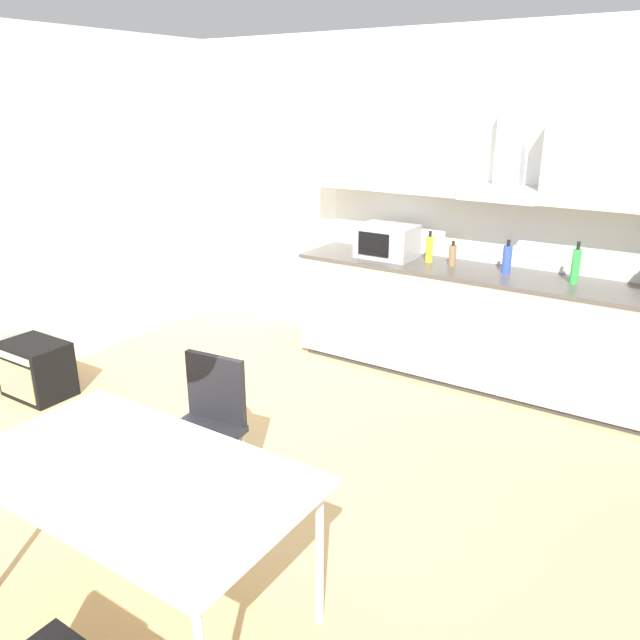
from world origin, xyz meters
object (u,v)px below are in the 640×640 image
dining_table (135,479)px  bottle_yellow (429,249)px  bottle_blue (507,259)px  pendant_lamp (103,206)px  bottle_brown (452,255)px  chair_far_left (207,417)px  microwave (387,241)px  guitar_amp (36,369)px  bottle_green (576,266)px

dining_table → bottle_yellow: bearing=92.0°
bottle_blue → pendant_lamp: 3.44m
bottle_brown → dining_table: 3.30m
bottle_yellow → chair_far_left: bearing=-95.4°
microwave → guitar_amp: bearing=-131.7°
bottle_blue → guitar_amp: bottle_blue is taller
bottle_brown → chair_far_left: (-0.44, -2.48, -0.49)m
dining_table → guitar_amp: size_ratio=2.91×
bottle_green → pendant_lamp: pendant_lamp is taller
dining_table → pendant_lamp: (0.00, -0.00, 1.16)m
bottle_blue → chair_far_left: bearing=-109.5°
bottle_green → bottle_blue: 0.51m
bottle_yellow → pendant_lamp: size_ratio=0.83×
bottle_brown → bottle_yellow: 0.21m
bottle_brown → bottle_yellow: bottle_yellow is taller
guitar_amp → dining_table: bearing=-23.9°
dining_table → guitar_amp: (-2.42, 1.07, -0.49)m
guitar_amp → bottle_yellow: bearing=43.8°
bottle_blue → bottle_yellow: 0.65m
bottle_yellow → dining_table: (0.11, -3.29, -0.34)m
pendant_lamp → dining_table: bearing=90.0°
microwave → bottle_brown: size_ratio=2.33×
guitar_amp → bottle_blue: bearing=37.0°
bottle_yellow → dining_table: 3.31m
bottle_brown → chair_far_left: bearing=-100.2°
bottle_blue → dining_table: 3.36m
pendant_lamp → bottle_yellow: bearing=92.0°
bottle_yellow → dining_table: bearing=-88.0°
dining_table → chair_far_left: size_ratio=1.74×
bottle_green → dining_table: 3.46m
bottle_green → chair_far_left: bearing=-119.5°
bottle_brown → chair_far_left: size_ratio=0.24×
bottle_green → dining_table: bottle_green is taller
bottle_blue → chair_far_left: size_ratio=0.30×
bottle_brown → pendant_lamp: bearing=-91.7°
microwave → chair_far_left: microwave is taller
bottle_blue → bottle_yellow: (-0.65, -0.01, 0.00)m
microwave → dining_table: microwave is taller
bottle_brown → pendant_lamp: size_ratio=0.64×
bottle_blue → guitar_amp: 3.80m
bottle_blue → guitar_amp: (-2.96, -2.23, -0.83)m
microwave → bottle_yellow: (0.37, 0.04, -0.03)m
guitar_amp → microwave: bearing=48.3°
bottle_green → dining_table: size_ratio=0.21×
bottle_green → pendant_lamp: bearing=-107.7°
dining_table → pendant_lamp: size_ratio=4.74×
bottle_yellow → bottle_blue: bearing=1.2°
bottle_green → bottle_yellow: size_ratio=1.19×
dining_table → chair_far_left: 0.90m
bottle_brown → bottle_yellow: size_ratio=0.78×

